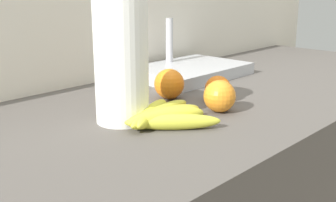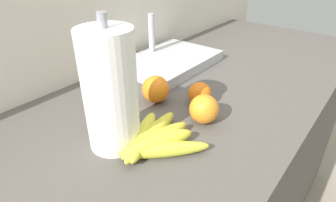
# 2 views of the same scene
# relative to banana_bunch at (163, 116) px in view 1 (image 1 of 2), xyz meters

# --- Properties ---
(wall_back) EXTENTS (2.37, 0.06, 1.30)m
(wall_back) POSITION_rel_banana_bunch_xyz_m (0.25, 0.46, -0.23)
(wall_back) COLOR silver
(wall_back) RESTS_ON ground
(banana_bunch) EXTENTS (0.22, 0.22, 0.04)m
(banana_bunch) POSITION_rel_banana_bunch_xyz_m (0.00, 0.00, 0.00)
(banana_bunch) COLOR gold
(banana_bunch) RESTS_ON counter
(orange_right) EXTENTS (0.08, 0.08, 0.08)m
(orange_right) POSITION_rel_banana_bunch_xyz_m (0.17, 0.14, 0.02)
(orange_right) COLOR orange
(orange_right) RESTS_ON counter
(orange_far_right) EXTENTS (0.08, 0.08, 0.08)m
(orange_far_right) POSITION_rel_banana_bunch_xyz_m (0.16, -0.03, 0.02)
(orange_far_right) COLOR orange
(orange_far_right) RESTS_ON counter
(orange_center) EXTENTS (0.07, 0.07, 0.07)m
(orange_center) POSITION_rel_banana_bunch_xyz_m (0.23, 0.03, 0.01)
(orange_center) COLOR orange
(orange_center) RESTS_ON counter
(paper_towel_roll) EXTENTS (0.12, 0.12, 0.30)m
(paper_towel_roll) POSITION_rel_banana_bunch_xyz_m (-0.04, 0.08, 0.12)
(paper_towel_roll) COLOR white
(paper_towel_roll) RESTS_ON counter
(sink_basin) EXTENTS (0.37, 0.26, 0.18)m
(sink_basin) POSITION_rel_banana_bunch_xyz_m (0.41, 0.28, 0.00)
(sink_basin) COLOR #B7BABF
(sink_basin) RESTS_ON counter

